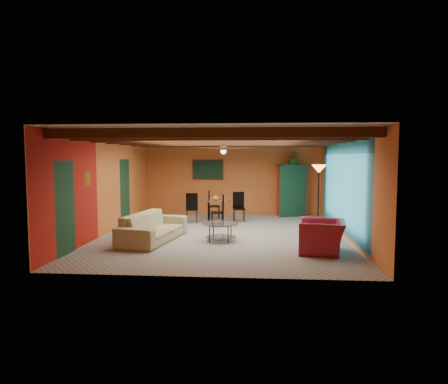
# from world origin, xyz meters

# --- Properties ---
(room) EXTENTS (6.52, 8.01, 2.71)m
(room) POSITION_xyz_m (0.00, 0.11, 2.36)
(room) COLOR gray
(room) RESTS_ON ground
(sofa) EXTENTS (1.35, 2.56, 0.71)m
(sofa) POSITION_xyz_m (-1.70, -1.01, 0.36)
(sofa) COLOR tan
(sofa) RESTS_ON ground
(armchair) EXTENTS (1.14, 1.25, 0.72)m
(armchair) POSITION_xyz_m (2.36, -1.95, 0.36)
(armchair) COLOR maroon
(armchair) RESTS_ON ground
(coffee_table) EXTENTS (1.00, 1.00, 0.47)m
(coffee_table) POSITION_xyz_m (0.00, -0.93, 0.24)
(coffee_table) COLOR white
(coffee_table) RESTS_ON ground
(dining_table) EXTENTS (2.17, 2.17, 0.98)m
(dining_table) POSITION_xyz_m (-0.42, 2.05, 0.49)
(dining_table) COLOR silver
(dining_table) RESTS_ON ground
(armoire) EXTENTS (1.13, 0.86, 1.79)m
(armoire) POSITION_xyz_m (2.20, 3.70, 0.89)
(armoire) COLOR maroon
(armoire) RESTS_ON ground
(floor_lamp) EXTENTS (0.47, 0.47, 1.92)m
(floor_lamp) POSITION_xyz_m (2.58, 0.10, 0.96)
(floor_lamp) COLOR black
(floor_lamp) RESTS_ON ground
(ceiling_fan) EXTENTS (1.50, 1.50, 0.44)m
(ceiling_fan) POSITION_xyz_m (0.00, 0.00, 2.36)
(ceiling_fan) COLOR #472614
(ceiling_fan) RESTS_ON ceiling
(painting) EXTENTS (1.05, 0.03, 0.65)m
(painting) POSITION_xyz_m (-0.90, 3.96, 1.65)
(painting) COLOR black
(painting) RESTS_ON wall_back
(potted_plant) EXTENTS (0.59, 0.56, 0.52)m
(potted_plant) POSITION_xyz_m (2.20, 3.70, 2.05)
(potted_plant) COLOR #26661E
(potted_plant) RESTS_ON armoire
(vase) EXTENTS (0.22, 0.22, 0.19)m
(vase) POSITION_xyz_m (-0.42, 2.05, 1.08)
(vase) COLOR orange
(vase) RESTS_ON dining_table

